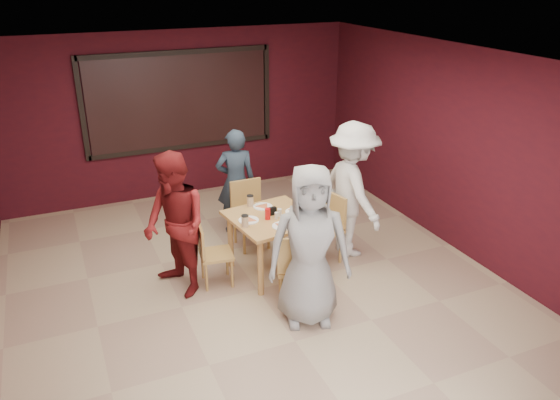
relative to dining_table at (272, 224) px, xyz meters
name	(u,v)px	position (x,y,z in m)	size (l,w,h in m)	color
floor	(257,289)	(-0.35, -0.34, -0.70)	(7.00, 7.00, 0.00)	tan
window_blinds	(180,101)	(-0.35, 3.11, 0.95)	(3.00, 0.02, 1.50)	black
dining_table	(272,224)	(0.00, 0.00, 0.00)	(1.14, 1.14, 0.95)	#BE7F4E
chair_front	(297,265)	(-0.04, -0.83, -0.16)	(0.59, 0.59, 0.95)	#AE7C43
chair_back	(249,210)	(0.00, 0.86, -0.16)	(0.46, 0.46, 0.95)	#AE7C43
chair_left	(211,251)	(-0.82, 0.03, -0.23)	(0.44, 0.44, 0.82)	#AE7C43
chair_right	(326,224)	(0.79, 0.00, -0.16)	(0.55, 0.55, 0.95)	#AE7C43
diner_front	(309,246)	(-0.03, -1.12, 0.23)	(0.91, 0.59, 1.86)	gray
diner_back	(236,182)	(-0.02, 1.34, 0.10)	(0.58, 0.38, 1.59)	#293849
diner_left	(175,225)	(-1.23, 0.04, 0.19)	(0.87, 0.67, 1.78)	maroon
diner_right	(353,190)	(1.21, 0.06, 0.24)	(1.21, 0.70, 1.88)	white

